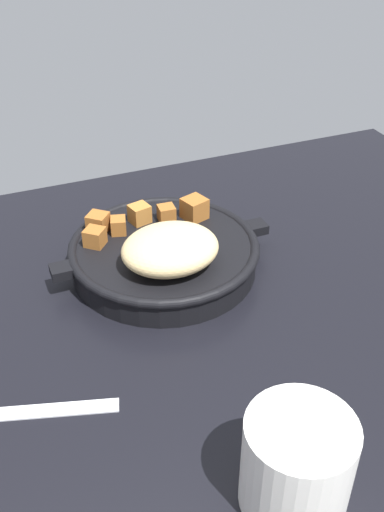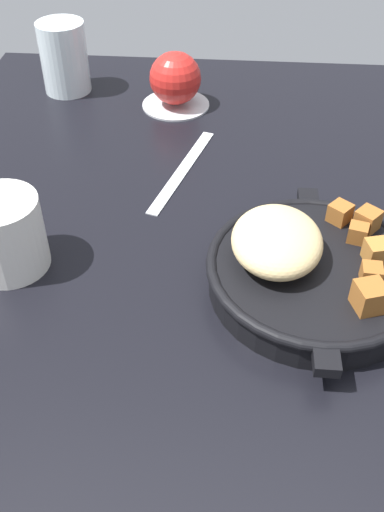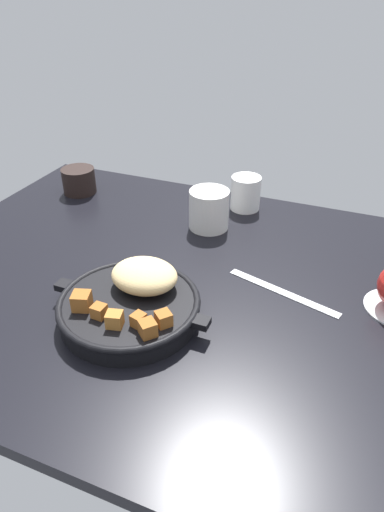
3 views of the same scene
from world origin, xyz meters
The scene contains 6 objects.
ground_plane centered at (0.00, 0.00, -1.20)cm, with size 109.61×79.75×2.40cm, color black.
cast_iron_skillet centered at (-4.12, -12.59, 2.82)cm, with size 27.50×23.19×8.08cm.
butter_knife centered at (17.48, 2.92, 0.18)cm, with size 21.40×1.60×0.36cm, color silver.
ceramic_mug_white centered at (-2.99, 20.39, 4.34)cm, with size 8.63×8.63×8.67cm, color silver.
coffee_mug_dark centered at (-39.72, 25.20, 3.15)cm, with size 8.21×8.21×6.30cm, color black.
white_creamer_pitcher centered at (1.76, 32.24, 3.95)cm, with size 6.92×6.92×7.91cm, color white.
Camera 3 is at (26.63, -62.10, 48.78)cm, focal length 31.70 mm.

